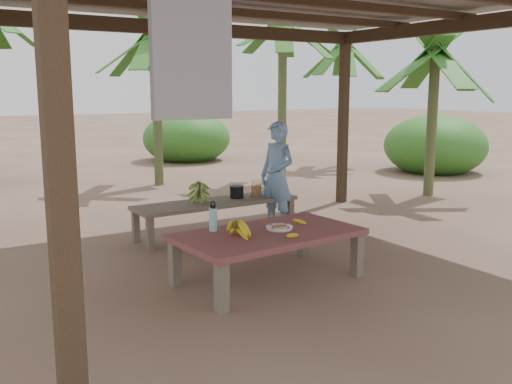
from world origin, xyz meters
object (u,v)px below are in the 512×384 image
bench (217,205)px  water_flask (213,218)px  ripe_banana_bunch (235,229)px  woman (277,176)px  work_table (268,238)px  plate (279,228)px  cooking_pot (237,192)px

bench → water_flask: size_ratio=7.35×
ripe_banana_bunch → water_flask: water_flask is taller
water_flask → woman: woman is taller
bench → work_table: bearing=-103.8°
work_table → woman: 2.13m
bench → plate: 1.91m
bench → cooking_pot: 0.35m
ripe_banana_bunch → plate: bearing=4.9°
ripe_banana_bunch → woman: bearing=46.9°
bench → cooking_pot: (0.32, 0.03, 0.13)m
ripe_banana_bunch → cooking_pot: ripe_banana_bunch is taller
work_table → plate: bearing=3.3°
work_table → ripe_banana_bunch: (-0.39, -0.03, 0.15)m
water_flask → cooking_pot: 2.02m
ripe_banana_bunch → water_flask: (-0.05, 0.34, 0.04)m
bench → ripe_banana_bunch: ripe_banana_bunch is taller
plate → water_flask: water_flask is taller
work_table → cooking_pot: (0.74, 1.94, 0.09)m
ripe_banana_bunch → work_table: bearing=3.8°
woman → ripe_banana_bunch: bearing=-57.9°
plate → woman: (1.09, 1.69, 0.22)m
work_table → bench: 1.95m
water_flask → woman: size_ratio=0.20×
work_table → bench: work_table is taller
cooking_pot → water_flask: bearing=-126.1°
ripe_banana_bunch → woman: (1.63, 1.74, 0.15)m
cooking_pot → plate: bearing=-107.2°
bench → plate: plate is taller
water_flask → cooking_pot: water_flask is taller
ripe_banana_bunch → cooking_pot: bearing=60.1°
work_table → cooking_pot: bearing=64.6°
plate → woman: size_ratio=0.18×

